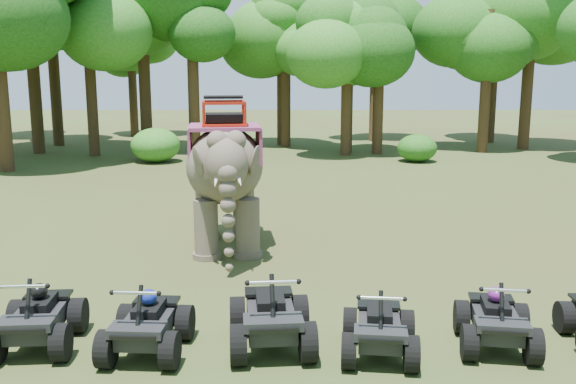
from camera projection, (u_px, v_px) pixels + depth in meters
name	position (u px, v px, depth m)	size (l,w,h in m)	color
ground	(288.00, 300.00, 12.45)	(110.00, 110.00, 0.00)	#47381E
elephant	(225.00, 174.00, 15.75)	(1.95, 4.43, 3.72)	brown
atv_0	(37.00, 310.00, 10.26)	(1.23, 1.69, 1.25)	black
atv_1	(147.00, 316.00, 10.05)	(1.20, 1.65, 1.22)	black
atv_2	(271.00, 308.00, 10.24)	(1.32, 1.80, 1.34)	black
atv_3	(380.00, 320.00, 9.97)	(1.14, 1.57, 1.16)	black
atv_4	(497.00, 312.00, 10.23)	(1.17, 1.61, 1.19)	black
tree_0	(286.00, 78.00, 35.34)	(5.32, 5.32, 7.60)	#195114
tree_1	(379.00, 77.00, 32.47)	(5.50, 5.50, 7.86)	#195114
tree_2	(486.00, 74.00, 33.01)	(5.66, 5.66, 8.09)	#195114
tree_24	(90.00, 78.00, 31.71)	(5.44, 5.44, 7.78)	#195114
tree_25	(193.00, 65.00, 32.06)	(6.32, 6.32, 9.02)	#195114
tree_26	(346.00, 83.00, 32.03)	(5.10, 5.10, 7.28)	#195114
tree_27	(282.00, 73.00, 36.26)	(5.67, 5.67, 8.10)	#195114
tree_28	(494.00, 63.00, 37.34)	(6.48, 6.48, 9.25)	#195114
tree_29	(53.00, 56.00, 35.73)	(7.01, 7.01, 10.02)	#195114
tree_30	(143.00, 52.00, 33.41)	(7.24, 7.24, 10.34)	#195114
tree_31	(375.00, 62.00, 38.04)	(6.60, 6.60, 9.43)	#195114
tree_32	(348.00, 84.00, 32.95)	(4.96, 4.96, 7.08)	#195114
tree_33	(132.00, 77.00, 40.77)	(5.28, 5.28, 7.54)	#195114
tree_34	(32.00, 49.00, 32.36)	(7.42, 7.42, 10.61)	#195114
tree_36	(529.00, 55.00, 34.10)	(7.05, 7.05, 10.06)	#195114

